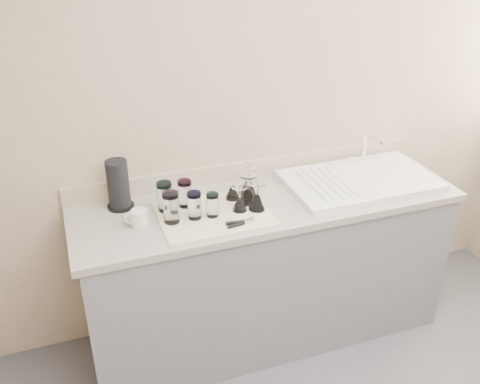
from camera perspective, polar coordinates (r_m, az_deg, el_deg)
name	(u,v)px	position (r m, az deg, el deg)	size (l,w,h in m)	color
room_envelope	(435,189)	(1.61, 20.07, 0.35)	(3.54, 3.50, 2.52)	#49494E
counter_unit	(266,268)	(3.07, 2.82, -8.15)	(2.06, 0.62, 0.90)	slate
sink_unit	(360,180)	(3.05, 12.65, 1.26)	(0.82, 0.50, 0.22)	white
dish_towel	(214,214)	(2.68, -2.83, -2.34)	(0.55, 0.42, 0.01)	white
tumbler_teal	(165,196)	(2.69, -8.04, -0.47)	(0.08, 0.08, 0.15)	white
tumbler_cyan	(185,193)	(2.72, -5.90, -0.14)	(0.07, 0.07, 0.14)	white
tumbler_magenta	(171,207)	(2.59, -7.35, -1.62)	(0.08, 0.08, 0.16)	white
tumbler_blue	(194,205)	(2.61, -4.89, -1.42)	(0.07, 0.07, 0.14)	white
tumbler_lavender	(213,205)	(2.63, -2.95, -1.38)	(0.06, 0.06, 0.12)	white
goblet_back_left	(232,191)	(2.79, -0.82, 0.14)	(0.08, 0.08, 0.14)	white
goblet_back_right	(248,185)	(2.83, 0.86, 0.76)	(0.09, 0.09, 0.16)	white
goblet_front_left	(240,202)	(2.68, -0.03, -1.09)	(0.08, 0.08, 0.14)	white
goblet_front_right	(257,200)	(2.69, 1.82, -0.87)	(0.09, 0.09, 0.15)	white
goblet_extra	(248,193)	(2.75, 0.87, -0.10)	(0.09, 0.09, 0.16)	white
can_opener	(241,223)	(2.58, 0.09, -3.30)	(0.14, 0.05, 0.02)	silver
white_mug	(139,218)	(2.61, -10.72, -2.79)	(0.12, 0.10, 0.08)	silver
paper_towel_roll	(118,185)	(2.76, -12.85, 0.73)	(0.14, 0.14, 0.26)	black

